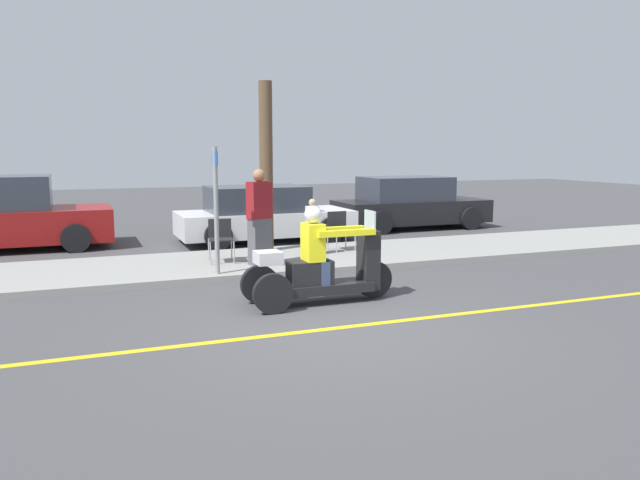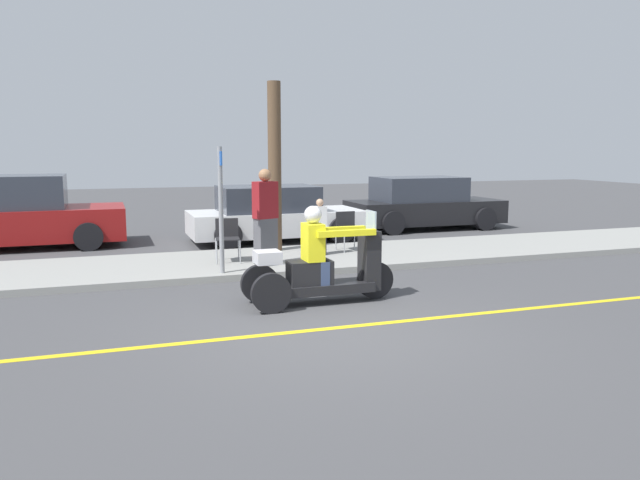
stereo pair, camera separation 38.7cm
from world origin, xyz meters
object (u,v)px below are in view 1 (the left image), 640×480
(parked_car_lot_left, at_px, (409,204))
(tree_trunk, at_px, (266,167))
(spectator_end_of_line, at_px, (260,219))
(folding_chair_set_back, at_px, (339,226))
(spectator_far_back, at_px, (312,228))
(motorcycle_trike, at_px, (321,269))
(folding_chair_curbside, at_px, (220,236))
(parked_car_lot_right, at_px, (262,215))
(street_sign, at_px, (216,205))

(parked_car_lot_left, distance_m, tree_trunk, 6.04)
(spectator_end_of_line, height_order, parked_car_lot_left, spectator_end_of_line)
(folding_chair_set_back, bearing_deg, spectator_far_back, -153.24)
(motorcycle_trike, relative_size, folding_chair_set_back, 2.81)
(motorcycle_trike, xyz_separation_m, spectator_end_of_line, (-0.15, 2.72, 0.46))
(folding_chair_curbside, xyz_separation_m, tree_trunk, (1.21, 0.93, 1.27))
(folding_chair_curbside, relative_size, folding_chair_set_back, 1.00)
(spectator_end_of_line, xyz_separation_m, folding_chair_set_back, (2.06, 1.02, -0.36))
(tree_trunk, bearing_deg, motorcycle_trike, -95.98)
(spectator_far_back, bearing_deg, parked_car_lot_right, 93.79)
(folding_chair_curbside, distance_m, street_sign, 1.37)
(spectator_end_of_line, relative_size, folding_chair_curbside, 2.18)
(folding_chair_curbside, bearing_deg, motorcycle_trike, -76.78)
(spectator_far_back, distance_m, folding_chair_curbside, 1.92)
(spectator_far_back, height_order, folding_chair_set_back, spectator_far_back)
(tree_trunk, distance_m, street_sign, 2.63)
(parked_car_lot_right, height_order, tree_trunk, tree_trunk)
(spectator_far_back, bearing_deg, folding_chair_curbside, -177.77)
(motorcycle_trike, distance_m, tree_trunk, 4.45)
(folding_chair_set_back, xyz_separation_m, parked_car_lot_left, (3.66, 3.42, 0.07))
(spectator_end_of_line, height_order, folding_chair_set_back, spectator_end_of_line)
(spectator_far_back, bearing_deg, folding_chair_set_back, 26.76)
(motorcycle_trike, relative_size, street_sign, 1.05)
(spectator_far_back, bearing_deg, tree_trunk, 129.67)
(spectator_far_back, relative_size, folding_chair_set_back, 1.40)
(spectator_far_back, xyz_separation_m, spectator_end_of_line, (-1.30, -0.63, 0.31))
(folding_chair_curbside, bearing_deg, street_sign, -105.45)
(parked_car_lot_right, bearing_deg, tree_trunk, -103.80)
(folding_chair_set_back, bearing_deg, motorcycle_trike, -117.14)
(motorcycle_trike, distance_m, folding_chair_set_back, 4.20)
(folding_chair_set_back, bearing_deg, folding_chair_curbside, -170.28)
(motorcycle_trike, height_order, tree_trunk, tree_trunk)
(spectator_end_of_line, bearing_deg, folding_chair_curbside, 138.04)
(parked_car_lot_left, bearing_deg, tree_trunk, -150.15)
(parked_car_lot_left, bearing_deg, motorcycle_trike, -127.93)
(folding_chair_curbside, bearing_deg, folding_chair_set_back, 9.72)
(spectator_end_of_line, height_order, folding_chair_curbside, spectator_end_of_line)
(parked_car_lot_left, bearing_deg, folding_chair_curbside, -148.57)
(parked_car_lot_right, bearing_deg, folding_chair_curbside, -119.67)
(parked_car_lot_right, distance_m, street_sign, 4.69)
(spectator_far_back, relative_size, tree_trunk, 0.33)
(folding_chair_set_back, bearing_deg, tree_trunk, 162.26)
(parked_car_lot_right, bearing_deg, parked_car_lot_left, 10.41)
(spectator_far_back, relative_size, parked_car_lot_left, 0.26)
(spectator_far_back, distance_m, parked_car_lot_left, 5.84)
(parked_car_lot_right, relative_size, street_sign, 1.93)
(street_sign, bearing_deg, parked_car_lot_left, 36.97)
(motorcycle_trike, height_order, street_sign, street_sign)
(motorcycle_trike, bearing_deg, spectator_end_of_line, 93.12)
(tree_trunk, bearing_deg, street_sign, -126.42)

